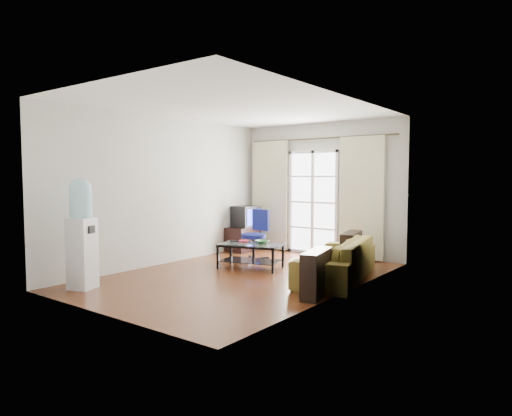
{
  "coord_description": "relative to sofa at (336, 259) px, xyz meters",
  "views": [
    {
      "loc": [
        4.58,
        -5.7,
        1.62
      ],
      "look_at": [
        0.02,
        0.35,
        1.09
      ],
      "focal_mm": 32.0,
      "sensor_mm": 36.0,
      "label": 1
    }
  ],
  "objects": [
    {
      "name": "floor",
      "position": [
        -1.34,
        -0.71,
        -0.31
      ],
      "size": [
        5.2,
        5.2,
        0.0
      ],
      "primitive_type": "plane",
      "color": "#5E2F16",
      "rests_on": "ground"
    },
    {
      "name": "ceiling",
      "position": [
        -1.34,
        -0.71,
        2.39
      ],
      "size": [
        5.2,
        5.2,
        0.0
      ],
      "primitive_type": "plane",
      "rotation": [
        3.14,
        0.0,
        0.0
      ],
      "color": "white",
      "rests_on": "wall_back"
    },
    {
      "name": "wall_back",
      "position": [
        -1.34,
        1.89,
        1.04
      ],
      "size": [
        3.6,
        0.02,
        2.7
      ],
      "primitive_type": "cube",
      "color": "beige",
      "rests_on": "floor"
    },
    {
      "name": "wall_front",
      "position": [
        -1.34,
        -3.31,
        1.04
      ],
      "size": [
        3.6,
        0.02,
        2.7
      ],
      "primitive_type": "cube",
      "color": "beige",
      "rests_on": "floor"
    },
    {
      "name": "wall_left",
      "position": [
        -3.14,
        -0.71,
        1.04
      ],
      "size": [
        0.02,
        5.2,
        2.7
      ],
      "primitive_type": "cube",
      "color": "beige",
      "rests_on": "floor"
    },
    {
      "name": "wall_right",
      "position": [
        0.46,
        -0.71,
        1.04
      ],
      "size": [
        0.02,
        5.2,
        2.7
      ],
      "primitive_type": "cube",
      "color": "beige",
      "rests_on": "floor"
    },
    {
      "name": "french_door",
      "position": [
        -1.49,
        1.84,
        0.76
      ],
      "size": [
        1.16,
        0.06,
        2.15
      ],
      "color": "white",
      "rests_on": "wall_back"
    },
    {
      "name": "curtain_rod",
      "position": [
        -1.34,
        1.79,
        2.07
      ],
      "size": [
        3.3,
        0.04,
        0.04
      ],
      "primitive_type": "cylinder",
      "rotation": [
        0.0,
        1.57,
        0.0
      ],
      "color": "#4C3F2D",
      "rests_on": "wall_back"
    },
    {
      "name": "curtain_left",
      "position": [
        -2.54,
        1.77,
        0.89
      ],
      "size": [
        0.9,
        0.07,
        2.35
      ],
      "primitive_type": "cube",
      "color": "beige",
      "rests_on": "curtain_rod"
    },
    {
      "name": "curtain_right",
      "position": [
        -0.39,
        1.77,
        0.89
      ],
      "size": [
        0.9,
        0.07,
        2.35
      ],
      "primitive_type": "cube",
      "color": "beige",
      "rests_on": "curtain_rod"
    },
    {
      "name": "radiator",
      "position": [
        -0.54,
        1.79,
        0.02
      ],
      "size": [
        0.64,
        0.12,
        0.64
      ],
      "primitive_type": "cube",
      "color": "gray",
      "rests_on": "floor"
    },
    {
      "name": "sofa",
      "position": [
        0.0,
        0.0,
        0.0
      ],
      "size": [
        2.52,
        1.79,
        0.63
      ],
      "primitive_type": "imported",
      "rotation": [
        0.0,
        0.0,
        -1.34
      ],
      "color": "brown",
      "rests_on": "floor"
    },
    {
      "name": "coffee_table",
      "position": [
        -1.6,
        -0.13,
        -0.03
      ],
      "size": [
        1.2,
        0.88,
        0.44
      ],
      "rotation": [
        0.0,
        0.0,
        0.28
      ],
      "color": "silver",
      "rests_on": "floor"
    },
    {
      "name": "bowl",
      "position": [
        -1.45,
        0.02,
        0.15
      ],
      "size": [
        0.25,
        0.25,
        0.06
      ],
      "primitive_type": "imported",
      "rotation": [
        0.0,
        0.0,
        0.05
      ],
      "color": "#2E8143",
      "rests_on": "coffee_table"
    },
    {
      "name": "book",
      "position": [
        -1.93,
        -0.05,
        0.13
      ],
      "size": [
        0.38,
        0.38,
        0.02
      ],
      "primitive_type": "imported",
      "rotation": [
        0.0,
        0.0,
        0.61
      ],
      "color": "#AC151F",
      "rests_on": "coffee_table"
    },
    {
      "name": "remote",
      "position": [
        -1.95,
        -0.15,
        0.13
      ],
      "size": [
        0.17,
        0.1,
        0.02
      ],
      "primitive_type": "cube",
      "rotation": [
        0.0,
        0.0,
        0.34
      ],
      "color": "black",
      "rests_on": "coffee_table"
    },
    {
      "name": "tv_stand",
      "position": [
        -2.87,
        1.24,
        -0.05
      ],
      "size": [
        0.47,
        0.71,
        0.52
      ],
      "primitive_type": "cube",
      "rotation": [
        0.0,
        0.0,
        0.0
      ],
      "color": "black",
      "rests_on": "floor"
    },
    {
      "name": "crt_tv",
      "position": [
        -2.87,
        1.32,
        0.43
      ],
      "size": [
        0.55,
        0.55,
        0.46
      ],
      "rotation": [
        0.0,
        0.0,
        -0.12
      ],
      "color": "black",
      "rests_on": "tv_stand"
    },
    {
      "name": "task_chair",
      "position": [
        -1.96,
        0.47,
        -0.03
      ],
      "size": [
        0.7,
        0.7,
        0.98
      ],
      "rotation": [
        0.0,
        0.0,
        -0.06
      ],
      "color": "black",
      "rests_on": "floor"
    },
    {
      "name": "water_cooler",
      "position": [
        -2.64,
        -2.74,
        0.52
      ],
      "size": [
        0.41,
        0.41,
        1.59
      ],
      "rotation": [
        0.0,
        0.0,
        0.34
      ],
      "color": "silver",
      "rests_on": "floor"
    }
  ]
}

